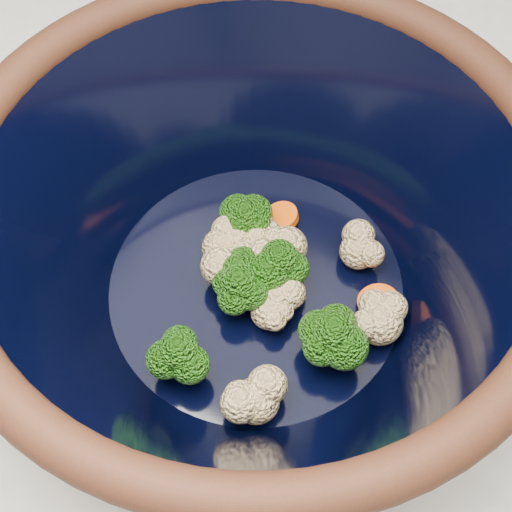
% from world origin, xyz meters
% --- Properties ---
extents(mixing_bowl, '(0.47, 0.47, 0.17)m').
position_xyz_m(mixing_bowl, '(-0.09, 0.05, 0.99)').
color(mixing_bowl, black).
rests_on(mixing_bowl, counter).
extents(vegetable_pile, '(0.15, 0.17, 0.05)m').
position_xyz_m(vegetable_pile, '(-0.07, 0.04, 0.96)').
color(vegetable_pile, '#608442').
rests_on(vegetable_pile, mixing_bowl).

